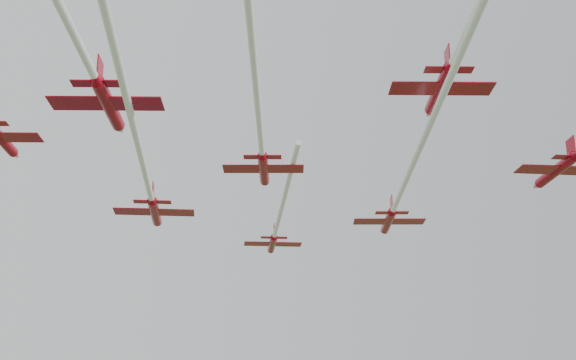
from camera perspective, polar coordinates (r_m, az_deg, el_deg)
name	(u,v)px	position (r m, az deg, el deg)	size (l,w,h in m)	color
jet_lead	(277,225)	(100.95, -0.77, -3.23)	(15.86, 42.83, 2.35)	#A40516
jet_row2_left	(146,174)	(82.01, -10.10, 0.40)	(19.91, 56.14, 2.79)	#A40516
jet_row2_right	(405,183)	(82.89, 8.31, -0.21)	(24.50, 54.83, 2.54)	#A40516
jet_row3_mid	(259,118)	(67.44, -2.08, 4.40)	(21.97, 49.50, 2.39)	#A40516
jet_row4_left	(66,18)	(54.87, -15.52, 11.06)	(23.37, 54.72, 2.74)	#A40516
jet_row4_right	(481,0)	(55.77, 13.59, 12.37)	(22.98, 53.65, 2.55)	#A40516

